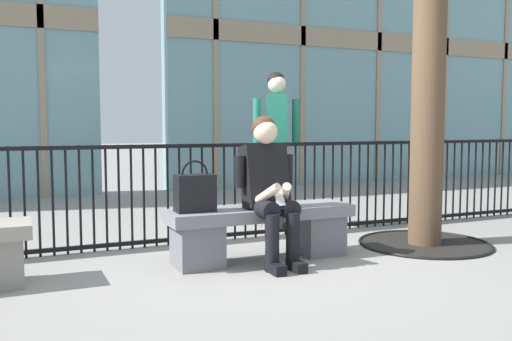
{
  "coord_description": "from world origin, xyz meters",
  "views": [
    {
      "loc": [
        -1.9,
        -4.16,
        1.14
      ],
      "look_at": [
        0.0,
        0.1,
        0.75
      ],
      "focal_mm": 38.61,
      "sensor_mm": 36.0,
      "label": 1
    }
  ],
  "objects_px": {
    "seated_person_with_phone": "(269,185)",
    "stone_bench": "(261,228)",
    "handbag_on_bench": "(195,192)",
    "bystander_at_railing": "(277,137)"
  },
  "relations": [
    {
      "from": "seated_person_with_phone",
      "to": "handbag_on_bench",
      "type": "distance_m",
      "value": 0.61
    },
    {
      "from": "seated_person_with_phone",
      "to": "bystander_at_railing",
      "type": "height_order",
      "value": "bystander_at_railing"
    },
    {
      "from": "stone_bench",
      "to": "handbag_on_bench",
      "type": "relative_size",
      "value": 3.91
    },
    {
      "from": "seated_person_with_phone",
      "to": "handbag_on_bench",
      "type": "xyz_separation_m",
      "value": [
        -0.59,
        0.12,
        -0.05
      ]
    },
    {
      "from": "stone_bench",
      "to": "seated_person_with_phone",
      "type": "relative_size",
      "value": 1.32
    },
    {
      "from": "handbag_on_bench",
      "to": "seated_person_with_phone",
      "type": "bearing_deg",
      "value": -11.3
    },
    {
      "from": "seated_person_with_phone",
      "to": "stone_bench",
      "type": "bearing_deg",
      "value": 96.07
    },
    {
      "from": "stone_bench",
      "to": "seated_person_with_phone",
      "type": "height_order",
      "value": "seated_person_with_phone"
    },
    {
      "from": "stone_bench",
      "to": "seated_person_with_phone",
      "type": "xyz_separation_m",
      "value": [
        0.01,
        -0.13,
        0.38
      ]
    },
    {
      "from": "seated_person_with_phone",
      "to": "bystander_at_railing",
      "type": "xyz_separation_m",
      "value": [
        0.74,
        1.37,
        0.35
      ]
    }
  ]
}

